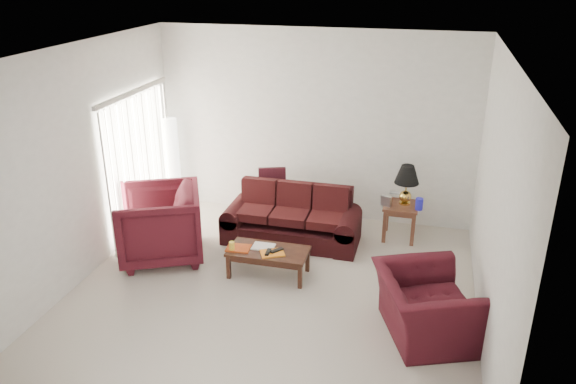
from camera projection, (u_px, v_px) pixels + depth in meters
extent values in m
plane|color=beige|center=(271.00, 293.00, 7.11)|extent=(5.00, 5.00, 0.00)
cube|color=silver|center=(140.00, 163.00, 8.42)|extent=(0.10, 2.00, 2.16)
cube|color=black|center=(272.00, 181.00, 8.86)|extent=(0.47, 0.33, 0.44)
cube|color=silver|center=(386.00, 201.00, 8.25)|extent=(0.16, 0.10, 0.15)
cylinder|color=#1C1DBB|center=(419.00, 204.00, 8.12)|extent=(0.12, 0.12, 0.18)
cube|color=#AEAEB2|center=(395.00, 193.00, 8.52)|extent=(0.14, 0.17, 0.06)
imported|color=#410F17|center=(160.00, 224.00, 7.78)|extent=(1.48, 1.47, 1.03)
imported|color=#3B0D15|center=(425.00, 306.00, 6.21)|extent=(1.33, 1.41, 0.73)
cube|color=#B73D12|center=(238.00, 248.00, 7.43)|extent=(0.33, 0.26, 0.02)
cube|color=white|center=(263.00, 247.00, 7.47)|extent=(0.29, 0.22, 0.02)
cube|color=orange|center=(272.00, 253.00, 7.30)|extent=(0.37, 0.34, 0.02)
cube|color=black|center=(268.00, 252.00, 7.29)|extent=(0.06, 0.17, 0.02)
cube|color=black|center=(277.00, 250.00, 7.33)|extent=(0.16, 0.18, 0.02)
cylinder|color=yellow|center=(232.00, 246.00, 7.36)|extent=(0.08, 0.08, 0.13)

